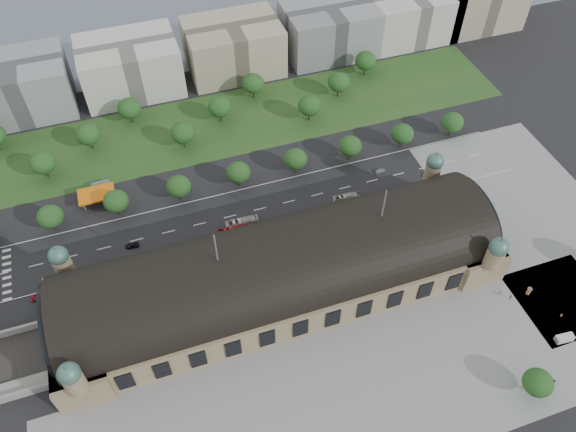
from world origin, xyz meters
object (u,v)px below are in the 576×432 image
object	(u,v)px
bus_mid	(242,223)
parked_car_2	(114,282)
parked_car_0	(56,288)
pedestrian_5	(561,315)
traffic_car_5	(381,171)
traffic_car_2	(132,245)
parked_car_3	(123,280)
petrol_station	(99,191)
van_south	(563,339)
parked_car_5	(145,274)
bus_east	(346,198)
traffic_car_4	(270,223)
advertising_column	(529,291)
parked_car_4	(138,273)
bus_west	(234,232)
parked_car_1	(38,296)
pedestrian_4	(554,382)
pedestrian_0	(500,293)
parked_car_6	(177,265)
traffic_car_6	(429,174)
pedestrian_2	(511,297)

from	to	relation	value
bus_mid	parked_car_2	bearing A→B (deg)	104.54
parked_car_0	pedestrian_5	distance (m)	171.96
parked_car_2	traffic_car_5	bearing A→B (deg)	71.14
traffic_car_2	parked_car_3	bearing A→B (deg)	-15.20
petrol_station	parked_car_3	bearing A→B (deg)	-86.75
traffic_car_2	van_south	xyz separation A→B (m)	(126.07, -83.72, 0.53)
parked_car_5	bus_east	distance (m)	81.84
traffic_car_4	bus_mid	xyz separation A→B (m)	(-10.05, 2.52, 0.96)
traffic_car_5	advertising_column	world-z (taller)	advertising_column
parked_car_4	bus_west	xyz separation A→B (m)	(36.90, 6.42, 1.03)
petrol_station	parked_car_1	size ratio (longest dim) A/B	2.54
traffic_car_4	parked_car_1	world-z (taller)	traffic_car_4
parked_car_2	van_south	bearing A→B (deg)	33.44
van_south	pedestrian_4	size ratio (longest dim) A/B	3.08
petrol_station	traffic_car_2	distance (m)	30.99
traffic_car_4	pedestrian_4	xyz separation A→B (m)	(62.76, -89.19, 0.17)
parked_car_0	parked_car_3	bearing A→B (deg)	41.92
pedestrian_0	pedestrian_4	bearing A→B (deg)	-89.55
parked_car_1	parked_car_2	world-z (taller)	parked_car_1
parked_car_0	parked_car_6	bearing A→B (deg)	46.60
bus_east	parked_car_4	bearing A→B (deg)	100.87
traffic_car_2	traffic_car_6	bearing A→B (deg)	94.29
traffic_car_6	pedestrian_4	xyz separation A→B (m)	(-7.29, -92.90, 0.27)
traffic_car_6	pedestrian_5	xyz separation A→B (m)	(9.88, -73.73, 0.10)
pedestrian_5	parked_car_2	bearing A→B (deg)	-125.05
traffic_car_6	parked_car_3	world-z (taller)	parked_car_3
pedestrian_4	parked_car_3	bearing A→B (deg)	-74.00
parked_car_2	traffic_car_2	bearing A→B (deg)	120.77
parked_car_4	advertising_column	world-z (taller)	advertising_column
parked_car_5	traffic_car_6	bearing A→B (deg)	60.21
parked_car_0	pedestrian_5	size ratio (longest dim) A/B	2.75
traffic_car_4	bus_mid	bearing A→B (deg)	-110.33
traffic_car_4	advertising_column	xyz separation A→B (m)	(74.63, -58.79, 0.78)
parked_car_3	bus_mid	world-z (taller)	bus_mid
parked_car_3	pedestrian_2	world-z (taller)	pedestrian_2
traffic_car_5	pedestrian_2	bearing A→B (deg)	-172.30
traffic_car_6	pedestrian_5	world-z (taller)	pedestrian_5
traffic_car_5	advertising_column	xyz separation A→B (m)	(22.63, -70.83, 0.88)
bus_west	pedestrian_4	distance (m)	117.23
parked_car_1	parked_car_2	distance (m)	25.59
parked_car_4	bus_mid	world-z (taller)	bus_mid
traffic_car_2	bus_west	xyz separation A→B (m)	(37.22, -6.64, 1.08)
bus_west	pedestrian_5	size ratio (longest dim) A/B	7.81
petrol_station	parked_car_5	bearing A→B (deg)	-76.69
parked_car_1	bus_mid	size ratio (longest dim) A/B	0.43
parked_car_3	van_south	xyz separation A→B (m)	(131.47, -69.31, 0.45)
traffic_car_4	bus_east	distance (m)	32.44
petrol_station	parked_car_6	distance (m)	49.44
bus_east	pedestrian_5	bearing A→B (deg)	-141.90
parked_car_6	parked_car_0	bearing A→B (deg)	-117.80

